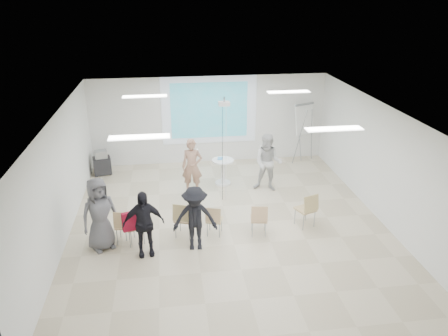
{
  "coord_description": "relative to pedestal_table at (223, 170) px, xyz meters",
  "views": [
    {
      "loc": [
        -1.45,
        -9.81,
        5.7
      ],
      "look_at": [
        0.0,
        0.8,
        1.25
      ],
      "focal_mm": 35.0,
      "sensor_mm": 36.0,
      "label": 1
    }
  ],
  "objects": [
    {
      "name": "ceiling",
      "position": [
        -0.2,
        -2.52,
        2.59
      ],
      "size": [
        8.0,
        9.0,
        0.1
      ],
      "primitive_type": "cube",
      "color": "white",
      "rests_on": "wall_back"
    },
    {
      "name": "chair_left_inner",
      "position": [
        -1.37,
        -2.99,
        0.09
      ],
      "size": [
        0.57,
        0.59,
        0.93
      ],
      "rotation": [
        0.0,
        0.0,
        -0.36
      ],
      "color": "tan",
      "rests_on": "floor"
    },
    {
      "name": "ceiling_projector",
      "position": [
        -0.1,
        -1.03,
        2.23
      ],
      "size": [
        0.3,
        0.25,
        3.0
      ],
      "color": "white",
      "rests_on": "ceiling"
    },
    {
      "name": "chair_right_inner",
      "position": [
        0.47,
        -3.18,
        0.04
      ],
      "size": [
        0.46,
        0.49,
        0.85
      ],
      "rotation": [
        0.0,
        0.0,
        -0.16
      ],
      "color": "tan",
      "rests_on": "floor"
    },
    {
      "name": "controller_left",
      "position": [
        -0.79,
        -0.25,
        0.79
      ],
      "size": [
        0.06,
        0.13,
        0.04
      ],
      "primitive_type": "cube",
      "rotation": [
        0.0,
        0.0,
        -0.16
      ],
      "color": "white",
      "rests_on": "player_left"
    },
    {
      "name": "player_left",
      "position": [
        -0.97,
        -0.5,
        0.49
      ],
      "size": [
        0.76,
        0.57,
        1.9
      ],
      "primitive_type": "imported",
      "rotation": [
        0.0,
        0.0,
        -0.16
      ],
      "color": "tan",
      "rests_on": "floor"
    },
    {
      "name": "chair_left_mid",
      "position": [
        -2.52,
        -3.16,
        0.08
      ],
      "size": [
        0.55,
        0.57,
        0.91
      ],
      "rotation": [
        0.0,
        0.0,
        0.34
      ],
      "color": "tan",
      "rests_on": "floor"
    },
    {
      "name": "floor",
      "position": [
        -0.2,
        -2.52,
        -0.51
      ],
      "size": [
        8.0,
        9.0,
        0.1
      ],
      "primitive_type": "cube",
      "color": "beige",
      "rests_on": "ground"
    },
    {
      "name": "audience_outer",
      "position": [
        -3.28,
        -3.2,
        0.53
      ],
      "size": [
        1.16,
        1.03,
        1.99
      ],
      "primitive_type": "imported",
      "rotation": [
        0.0,
        0.0,
        0.51
      ],
      "color": "#5E5D62",
      "rests_on": "floor"
    },
    {
      "name": "wall_back",
      "position": [
        -0.2,
        2.03,
        1.04
      ],
      "size": [
        8.0,
        0.1,
        3.0
      ],
      "primitive_type": "cube",
      "color": "silver",
      "rests_on": "floor"
    },
    {
      "name": "fluor_panel_se",
      "position": [
        1.8,
        -4.02,
        2.51
      ],
      "size": [
        1.2,
        0.3,
        0.02
      ],
      "primitive_type": "cube",
      "color": "white",
      "rests_on": "ceiling"
    },
    {
      "name": "chair_center",
      "position": [
        -0.63,
        -3.02,
        0.01
      ],
      "size": [
        0.47,
        0.49,
        0.8
      ],
      "rotation": [
        0.0,
        0.0,
        -0.3
      ],
      "color": "tan",
      "rests_on": "floor"
    },
    {
      "name": "flipchart_easel",
      "position": [
        3.01,
        1.52,
        1.07
      ],
      "size": [
        0.84,
        0.67,
        2.08
      ],
      "rotation": [
        0.0,
        0.0,
        0.41
      ],
      "color": "gray",
      "rests_on": "floor"
    },
    {
      "name": "chair_right_far",
      "position": [
        1.77,
        -2.93,
        0.09
      ],
      "size": [
        0.58,
        0.6,
        0.94
      ],
      "rotation": [
        0.0,
        0.0,
        0.36
      ],
      "color": "tan",
      "rests_on": "floor"
    },
    {
      "name": "fluor_panel_sw",
      "position": [
        -2.2,
        -4.02,
        2.51
      ],
      "size": [
        1.2,
        0.3,
        0.02
      ],
      "primitive_type": "cube",
      "color": "white",
      "rests_on": "ceiling"
    },
    {
      "name": "controller_right",
      "position": [
        1.1,
        -0.35,
        0.85
      ],
      "size": [
        0.08,
        0.12,
        0.04
      ],
      "primitive_type": "cube",
      "rotation": [
        0.0,
        0.0,
        -0.38
      ],
      "color": "white",
      "rests_on": "player_right"
    },
    {
      "name": "player_right",
      "position": [
        1.28,
        -0.6,
        0.51
      ],
      "size": [
        1.15,
        1.05,
        1.94
      ],
      "primitive_type": "imported",
      "rotation": [
        0.0,
        0.0,
        -0.38
      ],
      "color": "silver",
      "rests_on": "floor"
    },
    {
      "name": "av_cart",
      "position": [
        -3.81,
        1.29,
        -0.08
      ],
      "size": [
        0.62,
        0.54,
        0.82
      ],
      "rotation": [
        0.0,
        0.0,
        0.21
      ],
      "color": "black",
      "rests_on": "floor"
    },
    {
      "name": "audience_left",
      "position": [
        -2.28,
        -3.61,
        0.45
      ],
      "size": [
        1.12,
        0.75,
        1.82
      ],
      "primitive_type": "imported",
      "rotation": [
        0.0,
        0.0,
        0.11
      ],
      "color": "black",
      "rests_on": "floor"
    },
    {
      "name": "wall_right",
      "position": [
        3.85,
        -2.52,
        1.04
      ],
      "size": [
        0.1,
        9.0,
        3.0
      ],
      "primitive_type": "cube",
      "color": "silver",
      "rests_on": "floor"
    },
    {
      "name": "projection_image",
      "position": [
        -0.2,
        1.95,
        1.39
      ],
      "size": [
        2.6,
        0.01,
        1.9
      ],
      "primitive_type": "cube",
      "color": "teal",
      "rests_on": "wall_back"
    },
    {
      "name": "pedestal_table",
      "position": [
        0.0,
        0.0,
        0.0
      ],
      "size": [
        0.8,
        0.8,
        0.83
      ],
      "rotation": [
        0.0,
        0.0,
        -0.21
      ],
      "color": "white",
      "rests_on": "floor"
    },
    {
      "name": "fluor_panel_nw",
      "position": [
        -2.2,
        -0.52,
        2.51
      ],
      "size": [
        1.2,
        0.3,
        0.02
      ],
      "primitive_type": "cube",
      "color": "white",
      "rests_on": "ceiling"
    },
    {
      "name": "projection_halo",
      "position": [
        -0.2,
        1.97,
        1.39
      ],
      "size": [
        3.2,
        0.01,
        2.3
      ],
      "primitive_type": "cube",
      "color": "silver",
      "rests_on": "wall_back"
    },
    {
      "name": "audience_mid",
      "position": [
        -1.12,
        -3.52,
        0.43
      ],
      "size": [
        1.2,
        0.71,
        1.79
      ],
      "primitive_type": "imported",
      "rotation": [
        0.0,
        0.0,
        -0.07
      ],
      "color": "black",
      "rests_on": "floor"
    },
    {
      "name": "red_jacket",
      "position": [
        -2.54,
        -3.31,
        0.26
      ],
      "size": [
        0.49,
        0.27,
        0.46
      ],
      "primitive_type": "cube",
      "rotation": [
        0.0,
        0.0,
        0.34
      ],
      "color": "#B01530",
      "rests_on": "chair_left_mid"
    },
    {
      "name": "wall_left",
      "position": [
        -4.25,
        -2.52,
        1.04
      ],
      "size": [
        0.1,
        9.0,
        3.0
      ],
      "primitive_type": "cube",
      "color": "silver",
      "rests_on": "floor"
    },
    {
      "name": "chair_far_left",
      "position": [
        -2.78,
        -3.07,
        0.06
      ],
      "size": [
        0.47,
        0.49,
        0.88
      ],
      "rotation": [
        0.0,
        0.0,
        -0.14
      ],
      "color": "tan",
      "rests_on": "floor"
    },
    {
      "name": "fluor_panel_ne",
      "position": [
        1.8,
        -0.52,
        2.51
      ],
      "size": [
        1.2,
        0.3,
        0.02
      ],
      "primitive_type": "cube",
      "color": "white",
      "rests_on": "ceiling"
    },
    {
      "name": "laptop",
      "position": [
        -1.34,
        -2.9,
        0.04
      ],
      "size": [
        0.41,
        0.35,
        0.03
      ],
      "primitive_type": "imported",
      "rotation": [
        0.0,
        0.0,
        2.78
      ],
      "color": "black",
      "rests_on": "chair_left_inner"
    }
  ]
}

